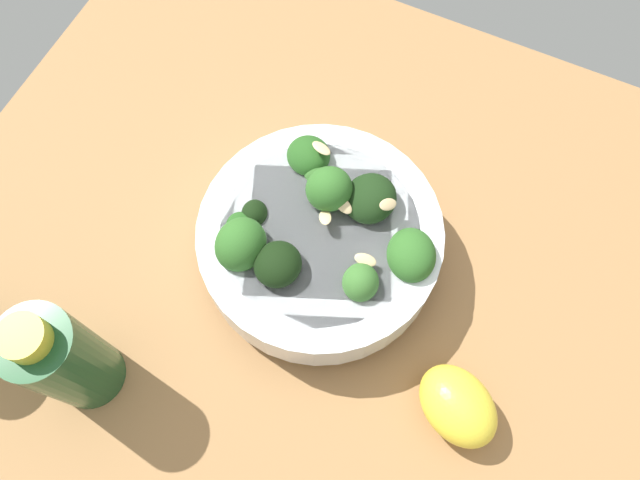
% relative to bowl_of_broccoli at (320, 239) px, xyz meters
% --- Properties ---
extents(ground_plane, '(0.69, 0.69, 0.05)m').
position_rel_bowl_of_broccoli_xyz_m(ground_plane, '(0.02, 0.03, -0.07)').
color(ground_plane, '#996D42').
extents(bowl_of_broccoli, '(0.21, 0.21, 0.10)m').
position_rel_bowl_of_broccoli_xyz_m(bowl_of_broccoli, '(0.00, 0.00, 0.00)').
color(bowl_of_broccoli, white).
rests_on(bowl_of_broccoli, ground_plane).
extents(lemon_wedge, '(0.09, 0.08, 0.05)m').
position_rel_bowl_of_broccoli_xyz_m(lemon_wedge, '(-0.16, 0.08, -0.02)').
color(lemon_wedge, yellow).
rests_on(lemon_wedge, ground_plane).
extents(bottle_short, '(0.06, 0.06, 0.14)m').
position_rel_bowl_of_broccoli_xyz_m(bottle_short, '(0.13, 0.18, 0.02)').
color(bottle_short, '#194723').
rests_on(bottle_short, ground_plane).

